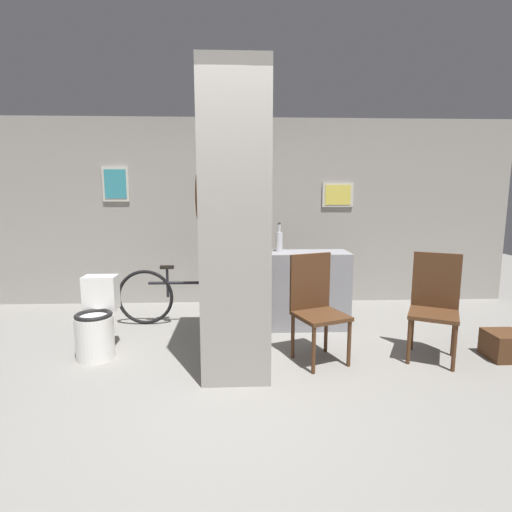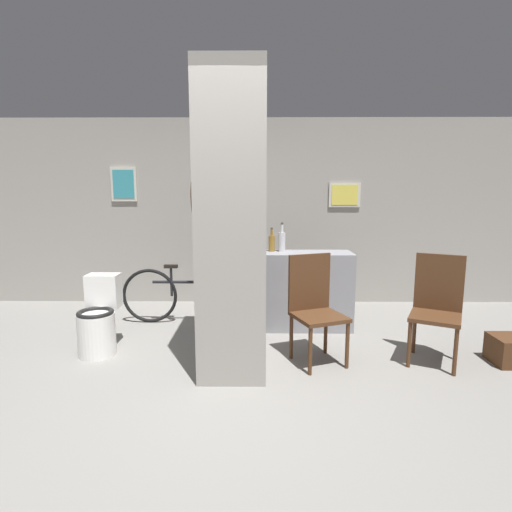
# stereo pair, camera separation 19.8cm
# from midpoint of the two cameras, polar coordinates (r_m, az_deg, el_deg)

# --- Properties ---
(ground_plane) EXTENTS (14.00, 14.00, 0.00)m
(ground_plane) POSITION_cam_midpoint_polar(r_m,az_deg,el_deg) (3.47, -5.74, -18.19)
(ground_plane) COLOR gray
(wall_back) EXTENTS (8.00, 0.09, 2.60)m
(wall_back) POSITION_cam_midpoint_polar(r_m,az_deg,el_deg) (5.72, -4.45, 6.22)
(wall_back) COLOR gray
(wall_back) RESTS_ON ground_plane
(pillar_center) EXTENTS (0.61, 1.01, 2.60)m
(pillar_center) POSITION_cam_midpoint_polar(r_m,az_deg,el_deg) (3.59, -4.53, 4.49)
(pillar_center) COLOR gray
(pillar_center) RESTS_ON ground_plane
(counter_shelf) EXTENTS (1.30, 0.44, 0.90)m
(counter_shelf) POSITION_cam_midpoint_polar(r_m,az_deg,el_deg) (4.73, 4.09, -4.85)
(counter_shelf) COLOR gray
(counter_shelf) RESTS_ON ground_plane
(toilet) EXTENTS (0.36, 0.52, 0.76)m
(toilet) POSITION_cam_midpoint_polar(r_m,az_deg,el_deg) (4.27, -23.08, -8.83)
(toilet) COLOR white
(toilet) RESTS_ON ground_plane
(chair_near_pillar) EXTENTS (0.56, 0.56, 1.01)m
(chair_near_pillar) POSITION_cam_midpoint_polar(r_m,az_deg,el_deg) (3.83, 7.10, -6.79)
(chair_near_pillar) COLOR #4C2D19
(chair_near_pillar) RESTS_ON ground_plane
(chair_by_doorway) EXTENTS (0.58, 0.58, 1.01)m
(chair_by_doorway) POSITION_cam_midpoint_polar(r_m,az_deg,el_deg) (4.17, 22.90, -6.13)
(chair_by_doorway) COLOR #4C2D19
(chair_by_doorway) RESTS_ON ground_plane
(bicycle) EXTENTS (1.76, 0.42, 0.72)m
(bicycle) POSITION_cam_midpoint_polar(r_m,az_deg,el_deg) (4.93, -10.46, -5.58)
(bicycle) COLOR black
(bicycle) RESTS_ON ground_plane
(bottle_tall) EXTENTS (0.08, 0.08, 0.34)m
(bottle_tall) POSITION_cam_midpoint_polar(r_m,az_deg,el_deg) (4.66, 2.11, 2.20)
(bottle_tall) COLOR silver
(bottle_tall) RESTS_ON counter_shelf
(bottle_short) EXTENTS (0.07, 0.07, 0.29)m
(bottle_short) POSITION_cam_midpoint_polar(r_m,az_deg,el_deg) (4.68, 0.64, 1.95)
(bottle_short) COLOR olive
(bottle_short) RESTS_ON counter_shelf
(floor_crate) EXTENTS (0.32, 0.32, 0.26)m
(floor_crate) POSITION_cam_midpoint_polar(r_m,az_deg,el_deg) (4.56, 30.88, -10.91)
(floor_crate) COLOR #4C2D19
(floor_crate) RESTS_ON ground_plane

